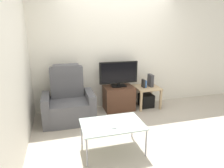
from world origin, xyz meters
TOP-DOWN VIEW (x-y plane):
  - ground_plane at (0.00, 0.00)m, footprint 6.40×6.40m
  - wall_back at (0.00, 1.13)m, footprint 6.40×0.06m
  - wall_side at (-1.88, 0.00)m, footprint 0.06×4.48m
  - tv_stand at (-0.04, 0.84)m, footprint 0.65×0.46m
  - television at (-0.04, 0.86)m, footprint 0.86×0.20m
  - recliner_armchair at (-1.16, 0.60)m, footprint 0.98×0.78m
  - side_table at (0.63, 0.81)m, footprint 0.54×0.54m
  - subwoofer_box at (0.63, 0.81)m, footprint 0.30×0.30m
  - book_leftmost at (0.53, 0.79)m, footprint 0.04×0.14m
  - book_middle at (0.57, 0.79)m, footprint 0.03×0.13m
  - game_console at (0.72, 0.82)m, footprint 0.07×0.20m
  - coffee_table at (-0.61, -0.64)m, footprint 0.90×0.60m
  - cell_phone at (-0.60, -0.72)m, footprint 0.12×0.16m

SIDE VIEW (x-z plane):
  - ground_plane at x=0.00m, z-range 0.00..0.00m
  - subwoofer_box at x=0.63m, z-range 0.00..0.30m
  - tv_stand at x=-0.04m, z-range 0.00..0.53m
  - recliner_armchair at x=-1.16m, z-range -0.17..0.91m
  - side_table at x=0.63m, z-range 0.16..0.65m
  - coffee_table at x=-0.61m, z-range 0.19..0.62m
  - cell_phone at x=-0.60m, z-range 0.43..0.44m
  - book_middle at x=0.57m, z-range 0.48..0.65m
  - book_leftmost at x=0.53m, z-range 0.48..0.67m
  - game_console at x=0.72m, z-range 0.48..0.76m
  - television at x=-0.04m, z-range 0.54..1.10m
  - wall_back at x=0.00m, z-range 0.00..2.60m
  - wall_side at x=-1.88m, z-range 0.00..2.60m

